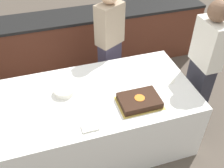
# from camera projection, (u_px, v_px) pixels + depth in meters

# --- Properties ---
(ground_plane) EXTENTS (14.00, 14.00, 0.00)m
(ground_plane) POSITION_uv_depth(u_px,v_px,m) (96.00, 140.00, 3.28)
(ground_plane) COLOR brown
(back_counter) EXTENTS (4.40, 0.58, 0.92)m
(back_counter) POSITION_uv_depth(u_px,v_px,m) (69.00, 43.00, 4.17)
(back_counter) COLOR #5B2D1E
(back_counter) RESTS_ON ground_plane
(dining_table) EXTENTS (2.19, 1.12, 0.77)m
(dining_table) POSITION_uv_depth(u_px,v_px,m) (95.00, 119.00, 3.03)
(dining_table) COLOR white
(dining_table) RESTS_ON ground_plane
(cake) EXTENTS (0.45, 0.33, 0.08)m
(cake) POSITION_uv_depth(u_px,v_px,m) (139.00, 101.00, 2.66)
(cake) COLOR gold
(cake) RESTS_ON dining_table
(plate_stack) EXTENTS (0.23, 0.23, 0.06)m
(plate_stack) POSITION_uv_depth(u_px,v_px,m) (64.00, 91.00, 2.78)
(plate_stack) COLOR white
(plate_stack) RESTS_ON dining_table
(side_plate_near_cake) EXTENTS (0.19, 0.19, 0.00)m
(side_plate_near_cake) POSITION_uv_depth(u_px,v_px,m) (125.00, 86.00, 2.89)
(side_plate_near_cake) COLOR white
(side_plate_near_cake) RESTS_ON dining_table
(side_plate_right_edge) EXTENTS (0.19, 0.19, 0.00)m
(side_plate_right_edge) POSITION_uv_depth(u_px,v_px,m) (167.00, 79.00, 2.97)
(side_plate_right_edge) COLOR white
(side_plate_right_edge) RESTS_ON dining_table
(utensil_pile) EXTENTS (0.15, 0.09, 0.02)m
(utensil_pile) POSITION_uv_depth(u_px,v_px,m) (90.00, 128.00, 2.42)
(utensil_pile) COLOR white
(utensil_pile) RESTS_ON dining_table
(person_cutting_cake) EXTENTS (0.39, 0.34, 1.61)m
(person_cutting_cake) POSITION_uv_depth(u_px,v_px,m) (110.00, 45.00, 3.39)
(person_cutting_cake) COLOR #383347
(person_cutting_cake) RESTS_ON ground_plane
(person_seated_right) EXTENTS (0.22, 0.38, 1.65)m
(person_seated_right) POSITION_uv_depth(u_px,v_px,m) (203.00, 66.00, 3.01)
(person_seated_right) COLOR #282833
(person_seated_right) RESTS_ON ground_plane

